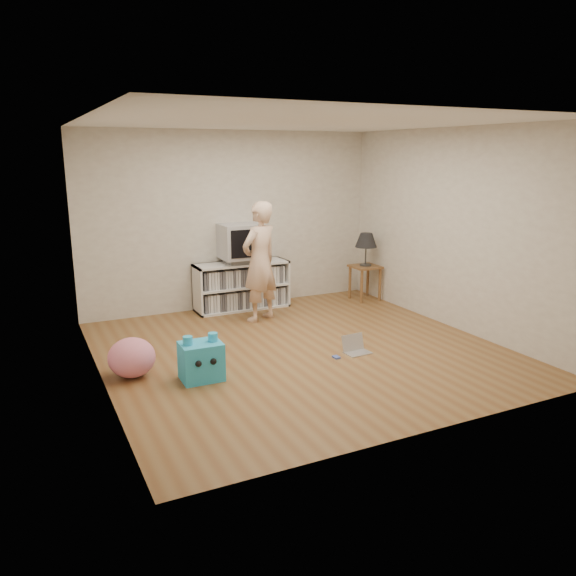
% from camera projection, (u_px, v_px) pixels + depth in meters
% --- Properties ---
extents(ground, '(4.50, 4.50, 0.00)m').
position_uv_depth(ground, '(301.00, 350.00, 6.65)').
color(ground, brown).
rests_on(ground, ground).
extents(walls, '(4.52, 4.52, 2.60)m').
position_uv_depth(walls, '(301.00, 241.00, 6.34)').
color(walls, '#BCB2A5').
rests_on(walls, ground).
extents(ceiling, '(4.50, 4.50, 0.01)m').
position_uv_depth(ceiling, '(302.00, 122.00, 6.04)').
color(ceiling, white).
rests_on(ceiling, walls).
extents(media_unit, '(1.40, 0.45, 0.70)m').
position_uv_depth(media_unit, '(241.00, 285.00, 8.36)').
color(media_unit, white).
rests_on(media_unit, ground).
extents(dvd_deck, '(0.45, 0.35, 0.07)m').
position_uv_depth(dvd_deck, '(241.00, 260.00, 8.26)').
color(dvd_deck, gray).
rests_on(dvd_deck, media_unit).
extents(crt_tv, '(0.60, 0.53, 0.50)m').
position_uv_depth(crt_tv, '(241.00, 241.00, 8.19)').
color(crt_tv, '#B3B3B8').
rests_on(crt_tv, dvd_deck).
extents(side_table, '(0.42, 0.42, 0.55)m').
position_uv_depth(side_table, '(365.00, 274.00, 8.84)').
color(side_table, brown).
rests_on(side_table, ground).
extents(table_lamp, '(0.34, 0.34, 0.52)m').
position_uv_depth(table_lamp, '(366.00, 241.00, 8.72)').
color(table_lamp, '#333333').
rests_on(table_lamp, side_table).
extents(person, '(0.71, 0.60, 1.65)m').
position_uv_depth(person, '(260.00, 262.00, 7.65)').
color(person, beige).
rests_on(person, ground).
extents(laptop, '(0.31, 0.25, 0.20)m').
position_uv_depth(laptop, '(355.00, 348.00, 6.56)').
color(laptop, silver).
rests_on(laptop, ground).
extents(playing_cards, '(0.07, 0.09, 0.02)m').
position_uv_depth(playing_cards, '(336.00, 357.00, 6.38)').
color(playing_cards, '#445AB6').
rests_on(playing_cards, ground).
extents(plush_blue, '(0.42, 0.37, 0.48)m').
position_uv_depth(plush_blue, '(201.00, 361.00, 5.74)').
color(plush_blue, '#27B1E7').
rests_on(plush_blue, ground).
extents(plush_pink, '(0.56, 0.56, 0.41)m').
position_uv_depth(plush_pink, '(132.00, 358.00, 5.81)').
color(plush_pink, pink).
rests_on(plush_pink, ground).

